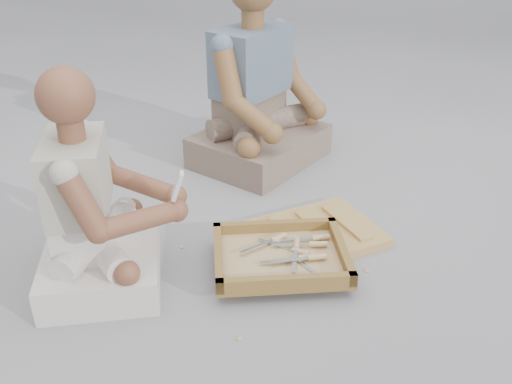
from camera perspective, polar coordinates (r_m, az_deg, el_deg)
name	(u,v)px	position (r m, az deg, el deg)	size (l,w,h in m)	color
ground	(279,282)	(2.18, 2.35, -8.95)	(60.00, 60.00, 0.00)	#98989D
carved_panel	(306,237)	(2.41, 5.00, -4.49)	(0.61, 0.40, 0.04)	olive
tool_tray	(280,257)	(2.21, 2.44, -6.47)	(0.60, 0.54, 0.07)	brown
chisel_0	(313,244)	(2.26, 5.68, -5.19)	(0.21, 0.10, 0.02)	silver
chisel_1	(296,251)	(2.24, 3.99, -5.86)	(0.15, 0.18, 0.02)	silver
chisel_2	(274,239)	(2.27, 1.83, -4.75)	(0.22, 0.07, 0.02)	silver
chisel_3	(311,258)	(2.18, 5.56, -6.54)	(0.22, 0.06, 0.02)	silver
chisel_4	(302,258)	(2.19, 4.61, -6.56)	(0.22, 0.05, 0.02)	silver
chisel_5	(315,238)	(2.30, 5.95, -4.58)	(0.22, 0.07, 0.02)	silver
chisel_6	(320,276)	(2.11, 6.43, -8.37)	(0.07, 0.22, 0.02)	silver
chisel_7	(296,247)	(2.24, 4.05, -5.54)	(0.12, 0.20, 0.02)	silver
wood_chip_0	(300,223)	(2.54, 4.46, -3.10)	(0.02, 0.01, 0.00)	tan
wood_chip_1	(249,254)	(2.33, -0.72, -6.26)	(0.02, 0.01, 0.00)	tan
wood_chip_2	(264,251)	(2.35, 0.84, -5.87)	(0.02, 0.01, 0.00)	tan
wood_chip_3	(323,220)	(2.57, 6.74, -2.78)	(0.02, 0.01, 0.00)	tan
wood_chip_4	(340,289)	(2.16, 8.38, -9.60)	(0.02, 0.01, 0.00)	tan
wood_chip_5	(347,245)	(2.41, 9.10, -5.28)	(0.02, 0.01, 0.00)	tan
wood_chip_6	(327,232)	(2.48, 7.09, -4.02)	(0.02, 0.01, 0.00)	tan
wood_chip_7	(240,339)	(1.94, -1.66, -14.46)	(0.02, 0.01, 0.00)	tan
wood_chip_8	(239,279)	(2.19, -1.75, -8.71)	(0.02, 0.01, 0.00)	tan
wood_chip_9	(328,265)	(2.28, 7.18, -7.28)	(0.02, 0.01, 0.00)	tan
wood_chip_10	(182,247)	(2.39, -7.44, -5.48)	(0.02, 0.01, 0.00)	tan
wood_chip_11	(243,294)	(2.12, -1.28, -10.18)	(0.02, 0.01, 0.00)	tan
wood_chip_12	(367,271)	(2.28, 11.07, -7.74)	(0.02, 0.01, 0.00)	tan
wood_chip_13	(311,206)	(2.67, 5.52, -1.43)	(0.02, 0.01, 0.00)	tan
craftsman	(94,214)	(2.13, -15.87, -2.11)	(0.60, 0.61, 0.82)	silver
companion	(258,100)	(2.99, 0.15, 9.14)	(0.82, 0.77, 1.01)	#846D5F
mobile_phone	(177,186)	(2.01, -7.86, 0.61)	(0.06, 0.06, 0.11)	silver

